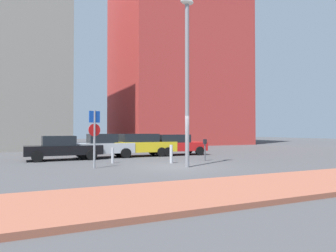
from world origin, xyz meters
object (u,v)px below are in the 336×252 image
(parked_car_black, at_px, (62,148))
(parked_car_silver, at_px, (103,146))
(parked_car_red, at_px, (175,144))
(traffic_bollard_near, at_px, (113,155))
(parked_car_yellow, at_px, (142,144))
(parking_sign_post, at_px, (94,132))
(parking_meter, at_px, (205,147))
(traffic_bollard_mid, at_px, (171,154))
(street_lamp, at_px, (187,69))

(parked_car_black, height_order, parked_car_silver, parked_car_silver)
(parked_car_red, xyz_separation_m, traffic_bollard_near, (-5.58, -3.65, -0.36))
(parked_car_black, xyz_separation_m, parked_car_yellow, (5.33, 0.62, 0.08))
(parked_car_yellow, bearing_deg, parked_car_silver, -178.19)
(parked_car_black, height_order, parking_sign_post, parking_sign_post)
(parked_car_silver, relative_size, parking_meter, 3.06)
(parked_car_silver, height_order, traffic_bollard_mid, parked_car_silver)
(parked_car_black, bearing_deg, traffic_bollard_mid, -39.95)
(parked_car_yellow, xyz_separation_m, parking_meter, (2.29, -4.68, 0.01))
(parked_car_black, bearing_deg, parked_car_red, 4.29)
(parked_car_yellow, distance_m, parked_car_red, 2.57)
(street_lamp, bearing_deg, traffic_bollard_mid, 87.94)
(parked_car_silver, xyz_separation_m, traffic_bollard_near, (-0.25, -3.60, -0.37))
(parking_meter, bearing_deg, parked_car_red, 86.51)
(parking_sign_post, relative_size, parking_meter, 2.13)
(parked_car_red, xyz_separation_m, parking_sign_post, (-6.93, -5.54, 0.93))
(parking_sign_post, relative_size, traffic_bollard_near, 3.21)
(parking_meter, xyz_separation_m, traffic_bollard_mid, (-2.37, -0.34, -0.34))
(parking_meter, bearing_deg, street_lamp, -136.46)
(parked_car_red, bearing_deg, traffic_bollard_mid, -118.05)
(parking_meter, bearing_deg, parked_car_black, 151.96)
(parked_car_silver, height_order, parking_meter, parked_car_silver)
(parking_sign_post, bearing_deg, parked_car_black, 101.14)
(parked_car_red, bearing_deg, parked_car_black, -175.71)
(parking_sign_post, xyz_separation_m, traffic_bollard_mid, (4.27, 0.55, -1.22))
(traffic_bollard_mid, bearing_deg, parked_car_black, 140.05)
(parked_car_red, relative_size, traffic_bollard_mid, 4.45)
(parking_sign_post, bearing_deg, traffic_bollard_near, 54.34)
(parked_car_black, height_order, traffic_bollard_near, parked_car_black)
(street_lamp, xyz_separation_m, traffic_bollard_near, (-2.85, 3.32, -4.35))
(parking_meter, relative_size, traffic_bollard_near, 1.51)
(parked_car_silver, height_order, parked_car_red, parked_car_silver)
(parked_car_red, distance_m, traffic_bollard_near, 6.68)
(street_lamp, xyz_separation_m, traffic_bollard_mid, (0.07, 1.99, -4.27))
(parked_car_black, distance_m, parking_meter, 8.63)
(parked_car_red, distance_m, traffic_bollard_mid, 5.66)
(parking_meter, relative_size, street_lamp, 0.16)
(parked_car_silver, bearing_deg, parked_car_red, 0.64)
(parked_car_red, height_order, traffic_bollard_near, parked_car_red)
(parked_car_black, distance_m, parked_car_yellow, 5.37)
(parked_car_yellow, xyz_separation_m, parked_car_red, (2.57, -0.03, -0.04))
(parked_car_red, relative_size, parking_sign_post, 1.63)
(parking_sign_post, distance_m, traffic_bollard_near, 2.65)
(parked_car_black, bearing_deg, parked_car_silver, 11.72)
(street_lamp, bearing_deg, parked_car_silver, 110.65)
(street_lamp, bearing_deg, parking_sign_post, 161.10)
(parked_car_yellow, relative_size, parking_sign_post, 1.66)
(parked_car_black, distance_m, traffic_bollard_near, 3.86)
(parked_car_yellow, distance_m, traffic_bollard_mid, 5.03)
(parked_car_silver, relative_size, parked_car_yellow, 0.86)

